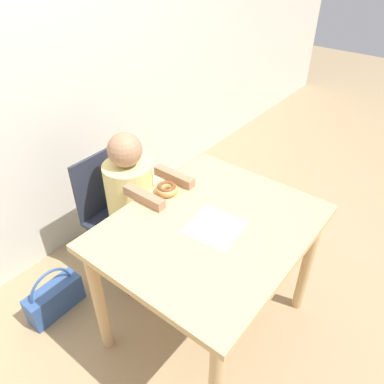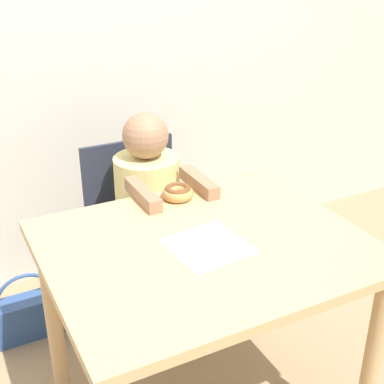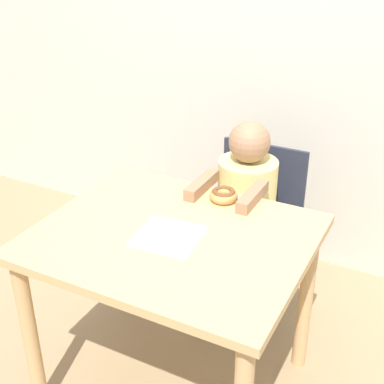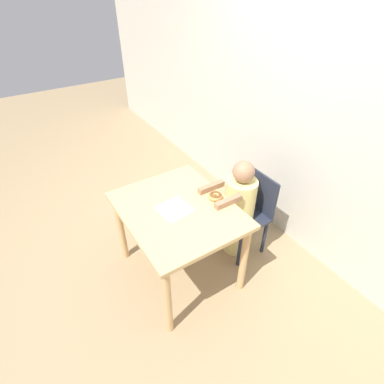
{
  "view_description": "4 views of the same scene",
  "coord_description": "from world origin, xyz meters",
  "px_view_note": "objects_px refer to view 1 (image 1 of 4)",
  "views": [
    {
      "loc": [
        -1.08,
        -0.74,
        1.89
      ],
      "look_at": [
        0.02,
        0.12,
        0.87
      ],
      "focal_mm": 35.0,
      "sensor_mm": 36.0,
      "label": 1
    },
    {
      "loc": [
        -0.7,
        -1.27,
        1.63
      ],
      "look_at": [
        0.02,
        0.12,
        0.87
      ],
      "focal_mm": 50.0,
      "sensor_mm": 36.0,
      "label": 2
    },
    {
      "loc": [
        0.83,
        -1.46,
        1.8
      ],
      "look_at": [
        0.02,
        0.12,
        0.87
      ],
      "focal_mm": 50.0,
      "sensor_mm": 36.0,
      "label": 3
    },
    {
      "loc": [
        1.56,
        -0.87,
        2.26
      ],
      "look_at": [
        0.02,
        0.12,
        0.87
      ],
      "focal_mm": 28.0,
      "sensor_mm": 36.0,
      "label": 4
    }
  ],
  "objects_px": {
    "chair": "(121,212)",
    "donut": "(167,189)",
    "child_figure": "(133,211)",
    "handbag": "(54,298)"
  },
  "relations": [
    {
      "from": "chair",
      "to": "donut",
      "type": "xyz_separation_m",
      "value": [
        0.01,
        -0.39,
        0.34
      ]
    },
    {
      "from": "chair",
      "to": "donut",
      "type": "relative_size",
      "value": 7.01
    },
    {
      "from": "child_figure",
      "to": "donut",
      "type": "distance_m",
      "value": 0.39
    },
    {
      "from": "handbag",
      "to": "child_figure",
      "type": "bearing_deg",
      "value": -16.55
    },
    {
      "from": "child_figure",
      "to": "handbag",
      "type": "relative_size",
      "value": 3.05
    },
    {
      "from": "chair",
      "to": "donut",
      "type": "height_order",
      "value": "chair"
    },
    {
      "from": "donut",
      "to": "chair",
      "type": "bearing_deg",
      "value": 90.77
    },
    {
      "from": "chair",
      "to": "handbag",
      "type": "distance_m",
      "value": 0.63
    },
    {
      "from": "donut",
      "to": "handbag",
      "type": "xyz_separation_m",
      "value": [
        -0.54,
        0.44,
        -0.67
      ]
    },
    {
      "from": "chair",
      "to": "donut",
      "type": "bearing_deg",
      "value": -89.23
    }
  ]
}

